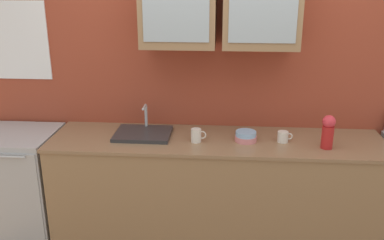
% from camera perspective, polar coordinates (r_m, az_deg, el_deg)
% --- Properties ---
extents(back_wall_unit, '(4.07, 0.46, 2.63)m').
position_cam_1_polar(back_wall_unit, '(3.49, 3.56, 7.92)').
color(back_wall_unit, '#993D28').
rests_on(back_wall_unit, ground_plane).
extents(counter, '(2.63, 0.66, 0.93)m').
position_cam_1_polar(counter, '(3.53, 3.19, -9.66)').
color(counter, '#93704C').
rests_on(counter, ground_plane).
extents(sink_faucet, '(0.44, 0.36, 0.22)m').
position_cam_1_polar(sink_faucet, '(3.42, -6.58, -1.77)').
color(sink_faucet, '#2D2D30').
rests_on(sink_faucet, counter).
extents(bowl_stack, '(0.17, 0.17, 0.08)m').
position_cam_1_polar(bowl_stack, '(3.31, 7.25, -2.20)').
color(bowl_stack, '#D87F84').
rests_on(bowl_stack, counter).
extents(vase, '(0.10, 0.10, 0.26)m').
position_cam_1_polar(vase, '(3.27, 17.84, -1.42)').
color(vase, '#B21E1E').
rests_on(vase, counter).
extents(cup_near_sink, '(0.12, 0.08, 0.10)m').
position_cam_1_polar(cup_near_sink, '(3.26, 0.60, -2.08)').
color(cup_near_sink, silver).
rests_on(cup_near_sink, counter).
extents(cup_near_bowls, '(0.12, 0.08, 0.08)m').
position_cam_1_polar(cup_near_bowls, '(3.34, 12.17, -2.20)').
color(cup_near_bowls, silver).
rests_on(cup_near_bowls, counter).
extents(dishwasher, '(0.64, 0.64, 0.93)m').
position_cam_1_polar(dishwasher, '(3.92, -22.00, -8.11)').
color(dishwasher, '#ADAFB5').
rests_on(dishwasher, ground_plane).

